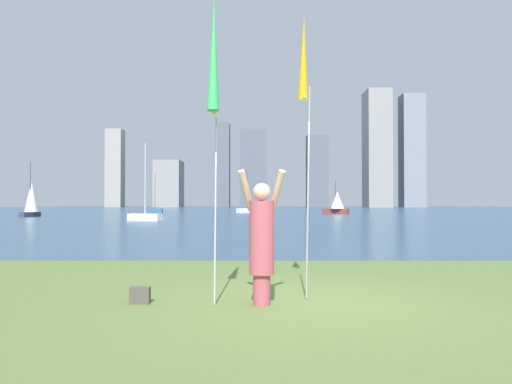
{
  "coord_description": "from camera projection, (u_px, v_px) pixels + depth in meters",
  "views": [
    {
      "loc": [
        -0.7,
        -6.98,
        1.42
      ],
      "look_at": [
        -0.81,
        6.69,
        1.67
      ],
      "focal_mm": 34.64,
      "sensor_mm": 36.0,
      "label": 1
    }
  ],
  "objects": [
    {
      "name": "ground",
      "position": [
        266.0,
        213.0,
        57.89
      ],
      "size": [
        120.0,
        138.0,
        0.12
      ],
      "color": "#5B7038"
    },
    {
      "name": "person",
      "position": [
        262.0,
        238.0,
        6.76
      ],
      "size": [
        0.68,
        0.5,
        1.86
      ],
      "rotation": [
        0.0,
        0.0,
        -0.13
      ],
      "color": "#B24C59",
      "rests_on": "ground"
    },
    {
      "name": "kite_flag_left",
      "position": [
        214.0,
        60.0,
        6.59
      ],
      "size": [
        0.16,
        0.59,
        4.17
      ],
      "color": "#B2B2B7",
      "rests_on": "ground"
    },
    {
      "name": "kite_flag_right",
      "position": [
        304.0,
        65.0,
        7.51
      ],
      "size": [
        0.16,
        1.13,
        4.22
      ],
      "color": "#B2B2B7",
      "rests_on": "ground"
    },
    {
      "name": "bag",
      "position": [
        140.0,
        295.0,
        6.82
      ],
      "size": [
        0.27,
        0.14,
        0.23
      ],
      "color": "#4C4742",
      "rests_on": "ground"
    },
    {
      "name": "sailboat_0",
      "position": [
        155.0,
        210.0,
        56.54
      ],
      "size": [
        1.75,
        0.8,
        4.58
      ],
      "color": "#2D6084",
      "rests_on": "ground"
    },
    {
      "name": "sailboat_1",
      "position": [
        337.0,
        202.0,
        54.33
      ],
      "size": [
        2.83,
        2.25,
        3.67
      ],
      "color": "maroon",
      "rests_on": "ground"
    },
    {
      "name": "sailboat_2",
      "position": [
        247.0,
        210.0,
        59.04
      ],
      "size": [
        2.5,
        2.18,
        5.15
      ],
      "color": "white",
      "rests_on": "ground"
    },
    {
      "name": "sailboat_4",
      "position": [
        31.0,
        198.0,
        44.7
      ],
      "size": [
        1.4,
        2.46,
        4.94
      ],
      "color": "#333D51",
      "rests_on": "ground"
    },
    {
      "name": "sailboat_6",
      "position": [
        145.0,
        216.0,
        35.57
      ],
      "size": [
        2.59,
        1.52,
        5.58
      ],
      "color": "white",
      "rests_on": "ground"
    },
    {
      "name": "skyline_tower_0",
      "position": [
        115.0,
        168.0,
        114.66
      ],
      "size": [
        3.68,
        3.86,
        18.02
      ],
      "color": "gray",
      "rests_on": "ground"
    },
    {
      "name": "skyline_tower_1",
      "position": [
        169.0,
        184.0,
        115.11
      ],
      "size": [
        5.95,
        7.93,
        10.75
      ],
      "color": "gray",
      "rests_on": "ground"
    },
    {
      "name": "skyline_tower_2",
      "position": [
        223.0,
        165.0,
        116.18
      ],
      "size": [
        3.04,
        4.28,
        19.66
      ],
      "color": "#565B66",
      "rests_on": "ground"
    },
    {
      "name": "skyline_tower_3",
      "position": [
        253.0,
        168.0,
        113.56
      ],
      "size": [
        6.19,
        3.63,
        17.79
      ],
      "color": "#565B66",
      "rests_on": "ground"
    },
    {
      "name": "skyline_tower_4",
      "position": [
        317.0,
        171.0,
        112.98
      ],
      "size": [
        4.74,
        4.47,
        16.42
      ],
      "color": "#565B66",
      "rests_on": "ground"
    },
    {
      "name": "skyline_tower_5",
      "position": [
        377.0,
        149.0,
        111.07
      ],
      "size": [
        5.28,
        7.51,
        26.2
      ],
      "color": "gray",
      "rests_on": "ground"
    },
    {
      "name": "skyline_tower_6",
      "position": [
        412.0,
        151.0,
        111.93
      ],
      "size": [
        4.98,
        4.87,
        25.49
      ],
      "color": "gray",
      "rests_on": "ground"
    }
  ]
}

